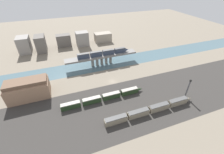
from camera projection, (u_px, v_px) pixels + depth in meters
name	position (u px, v px, depth m)	size (l,w,h in m)	color
ground_plane	(112.00, 81.00, 104.76)	(400.00, 400.00, 0.00)	#756B5B
railbed_yard	(127.00, 105.00, 86.26)	(280.00, 42.00, 0.01)	#33302D
river_water	(102.00, 64.00, 124.44)	(320.00, 19.20, 0.01)	#47606B
bridge	(102.00, 57.00, 120.66)	(58.24, 7.31, 8.22)	slate
train_on_bridge	(104.00, 53.00, 119.16)	(42.76, 2.88, 3.90)	#2D384C
train_yard_near	(151.00, 110.00, 80.79)	(54.07, 2.90, 3.71)	gray
train_yard_mid	(104.00, 97.00, 88.74)	(50.74, 2.77, 3.54)	#23381E
warehouse_building	(28.00, 89.00, 89.06)	(23.45, 12.66, 11.90)	#937056
signal_tower	(188.00, 89.00, 88.24)	(1.00, 0.86, 12.76)	#4C4C51
city_block_far_left	(24.00, 45.00, 139.36)	(10.55, 13.54, 14.85)	gray
city_block_left	(41.00, 44.00, 141.02)	(8.88, 13.99, 15.11)	#605B56
city_block_center	(64.00, 40.00, 152.77)	(13.87, 8.66, 11.64)	#605B56
city_block_right	(82.00, 39.00, 153.44)	(12.14, 9.81, 13.91)	gray
city_block_far_right	(103.00, 37.00, 163.94)	(17.65, 10.11, 9.18)	gray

